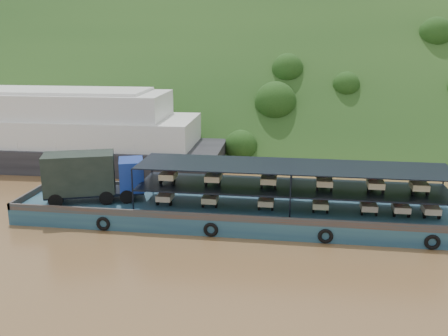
# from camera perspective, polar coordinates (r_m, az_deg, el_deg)

# --- Properties ---
(ground) EXTENTS (160.00, 160.00, 0.00)m
(ground) POSITION_cam_1_polar(r_m,az_deg,el_deg) (39.41, 2.25, -5.72)
(ground) COLOR brown
(ground) RESTS_ON ground
(hillside) EXTENTS (140.00, 39.60, 39.60)m
(hillside) POSITION_cam_1_polar(r_m,az_deg,el_deg) (74.10, 5.30, 4.03)
(hillside) COLOR #153413
(hillside) RESTS_ON ground
(cargo_barge) EXTENTS (35.00, 7.18, 5.07)m
(cargo_barge) POSITION_cam_1_polar(r_m,az_deg,el_deg) (38.49, 0.11, -4.20)
(cargo_barge) COLOR #16334F
(cargo_barge) RESTS_ON ground
(passenger_ferry) EXTENTS (41.26, 11.24, 8.31)m
(passenger_ferry) POSITION_cam_1_polar(r_m,az_deg,el_deg) (58.94, -20.43, 3.91)
(passenger_ferry) COLOR black
(passenger_ferry) RESTS_ON ground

